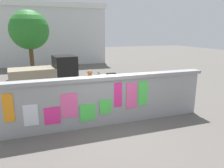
{
  "coord_description": "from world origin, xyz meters",
  "views": [
    {
      "loc": [
        -2.16,
        -6.62,
        3.17
      ],
      "look_at": [
        0.68,
        1.63,
        1.01
      ],
      "focal_mm": 33.7,
      "sensor_mm": 36.0,
      "label": 1
    }
  ],
  "objects_px": {
    "motorcycle": "(109,79)",
    "tree_roadside": "(29,30)",
    "auto_rickshaw_truck": "(48,73)",
    "bicycle_near": "(49,110)",
    "person_walking": "(90,84)"
  },
  "relations": [
    {
      "from": "auto_rickshaw_truck",
      "to": "person_walking",
      "type": "relative_size",
      "value": 2.32
    },
    {
      "from": "motorcycle",
      "to": "person_walking",
      "type": "height_order",
      "value": "person_walking"
    },
    {
      "from": "auto_rickshaw_truck",
      "to": "motorcycle",
      "type": "xyz_separation_m",
      "value": [
        3.43,
        -0.61,
        -0.44
      ]
    },
    {
      "from": "person_walking",
      "to": "auto_rickshaw_truck",
      "type": "bearing_deg",
      "value": 113.91
    },
    {
      "from": "bicycle_near",
      "to": "tree_roadside",
      "type": "relative_size",
      "value": 0.35
    },
    {
      "from": "bicycle_near",
      "to": "tree_roadside",
      "type": "distance_m",
      "value": 9.52
    },
    {
      "from": "auto_rickshaw_truck",
      "to": "tree_roadside",
      "type": "distance_m",
      "value": 5.22
    },
    {
      "from": "auto_rickshaw_truck",
      "to": "motorcycle",
      "type": "relative_size",
      "value": 1.97
    },
    {
      "from": "motorcycle",
      "to": "tree_roadside",
      "type": "bearing_deg",
      "value": 130.15
    },
    {
      "from": "auto_rickshaw_truck",
      "to": "person_walking",
      "type": "xyz_separation_m",
      "value": [
        1.61,
        -3.64,
        0.09
      ]
    },
    {
      "from": "auto_rickshaw_truck",
      "to": "bicycle_near",
      "type": "xyz_separation_m",
      "value": [
        -0.16,
        -4.49,
        -0.54
      ]
    },
    {
      "from": "motorcycle",
      "to": "bicycle_near",
      "type": "xyz_separation_m",
      "value": [
        -3.59,
        -3.88,
        -0.1
      ]
    },
    {
      "from": "auto_rickshaw_truck",
      "to": "bicycle_near",
      "type": "relative_size",
      "value": 2.25
    },
    {
      "from": "auto_rickshaw_truck",
      "to": "motorcycle",
      "type": "height_order",
      "value": "auto_rickshaw_truck"
    },
    {
      "from": "bicycle_near",
      "to": "person_walking",
      "type": "xyz_separation_m",
      "value": [
        1.77,
        0.85,
        0.62
      ]
    }
  ]
}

